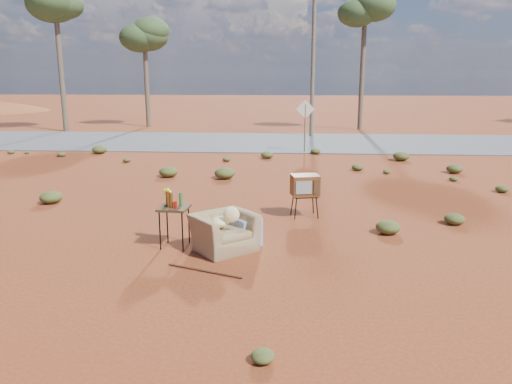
{
  "coord_description": "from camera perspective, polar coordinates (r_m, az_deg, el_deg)",
  "views": [
    {
      "loc": [
        0.86,
        -8.97,
        3.22
      ],
      "look_at": [
        0.17,
        1.21,
        0.8
      ],
      "focal_mm": 35.0,
      "sensor_mm": 36.0,
      "label": 1
    }
  ],
  "objects": [
    {
      "name": "tv_unit",
      "position": [
        11.45,
        5.62,
        0.71
      ],
      "size": [
        0.69,
        0.6,
        0.98
      ],
      "rotation": [
        0.0,
        0.0,
        0.2
      ],
      "color": "black",
      "rests_on": "ground"
    },
    {
      "name": "rusty_bar",
      "position": [
        8.46,
        -5.92,
        -8.96
      ],
      "size": [
        1.33,
        0.55,
        0.04
      ],
      "primitive_type": "cylinder",
      "rotation": [
        0.0,
        1.57,
        -0.37
      ],
      "color": "#522116",
      "rests_on": "ground"
    },
    {
      "name": "ground",
      "position": [
        9.57,
        -1.53,
        -6.32
      ],
      "size": [
        140.0,
        140.0,
        0.0
      ],
      "primitive_type": "plane",
      "color": "brown",
      "rests_on": "ground"
    },
    {
      "name": "side_table",
      "position": [
        9.55,
        -9.52,
        -1.48
      ],
      "size": [
        0.59,
        0.59,
        1.09
      ],
      "rotation": [
        0.0,
        0.0,
        -0.08
      ],
      "color": "#3A2815",
      "rests_on": "ground"
    },
    {
      "name": "road_sign",
      "position": [
        21.05,
        5.65,
        8.6
      ],
      "size": [
        0.78,
        0.06,
        2.19
      ],
      "color": "brown",
      "rests_on": "ground"
    },
    {
      "name": "highway",
      "position": [
        24.2,
        1.79,
        5.74
      ],
      "size": [
        140.0,
        7.0,
        0.04
      ],
      "primitive_type": "cube",
      "color": "#565659",
      "rests_on": "ground"
    },
    {
      "name": "armchair",
      "position": [
        9.36,
        -3.26,
        -3.97
      ],
      "size": [
        1.35,
        1.42,
        0.94
      ],
      "rotation": [
        0.0,
        0.0,
        0.7
      ],
      "color": "olive",
      "rests_on": "ground"
    },
    {
      "name": "eucalyptus_left",
      "position": [
        31.01,
        -21.97,
        19.28
      ],
      "size": [
        3.2,
        3.2,
        8.1
      ],
      "color": "brown",
      "rests_on": "ground"
    },
    {
      "name": "eucalyptus_center",
      "position": [
        30.43,
        12.34,
        19.1
      ],
      "size": [
        3.2,
        3.2,
        7.6
      ],
      "color": "brown",
      "rests_on": "ground"
    },
    {
      "name": "scrub_patch",
      "position": [
        13.83,
        -3.23,
        0.46
      ],
      "size": [
        17.49,
        8.07,
        0.33
      ],
      "color": "#535826",
      "rests_on": "ground"
    },
    {
      "name": "utility_pole_center",
      "position": [
        26.51,
        6.55,
        15.26
      ],
      "size": [
        1.4,
        0.2,
        8.0
      ],
      "color": "brown",
      "rests_on": "ground"
    },
    {
      "name": "eucalyptus_near_left",
      "position": [
        32.29,
        -12.64,
        16.99
      ],
      "size": [
        3.2,
        3.2,
        6.6
      ],
      "color": "brown",
      "rests_on": "ground"
    }
  ]
}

